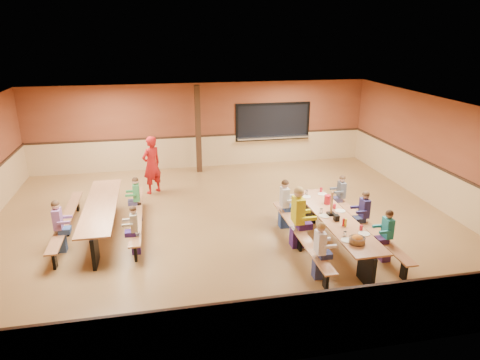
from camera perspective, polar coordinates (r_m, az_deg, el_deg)
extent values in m
plane|color=brown|center=(11.12, -1.93, -5.75)|extent=(12.00, 12.00, 0.00)
cube|color=brown|center=(15.36, -5.09, 7.22)|extent=(12.00, 0.04, 3.00)
cube|color=brown|center=(6.11, 5.86, -12.56)|extent=(12.00, 0.04, 3.00)
cube|color=brown|center=(12.92, 25.29, 3.07)|extent=(0.04, 10.00, 3.00)
cube|color=white|center=(10.21, -2.12, 9.67)|extent=(12.00, 10.00, 0.04)
cube|color=black|center=(15.81, 4.41, 7.77)|extent=(2.60, 0.06, 1.20)
cube|color=silver|center=(15.85, 4.44, 5.68)|extent=(2.70, 0.28, 0.06)
cube|color=#301C10|center=(14.76, -5.60, 6.70)|extent=(0.18, 0.18, 3.00)
cube|color=#A96B43|center=(9.89, 12.64, -4.97)|extent=(0.75, 3.60, 0.04)
cube|color=black|center=(8.83, 16.50, -11.18)|extent=(0.08, 0.60, 0.70)
cube|color=black|center=(11.35, 9.42, -3.54)|extent=(0.08, 0.60, 0.70)
cube|color=#A96B43|center=(9.73, 8.03, -6.99)|extent=(0.26, 3.60, 0.04)
cube|color=black|center=(9.83, 7.96, -8.16)|extent=(0.06, 0.18, 0.41)
cube|color=#A96B43|center=(10.36, 16.73, -5.96)|extent=(0.26, 3.60, 0.04)
cube|color=black|center=(10.45, 16.62, -7.08)|extent=(0.06, 0.18, 0.41)
cube|color=#A96B43|center=(10.88, -18.08, -3.21)|extent=(0.75, 3.60, 0.04)
cube|color=black|center=(9.63, -18.78, -8.74)|extent=(0.08, 0.60, 0.70)
cube|color=black|center=(12.44, -17.18, -2.08)|extent=(0.08, 0.60, 0.70)
cube|color=#A96B43|center=(11.12, -22.15, -4.82)|extent=(0.26, 3.60, 0.04)
cube|color=black|center=(11.21, -22.00, -5.87)|extent=(0.06, 0.18, 0.41)
cube|color=#A96B43|center=(10.91, -13.61, -4.35)|extent=(0.26, 3.60, 0.04)
cube|color=black|center=(11.00, -13.52, -5.42)|extent=(0.06, 0.18, 0.41)
imported|color=#B01514|center=(13.12, -11.70, 1.98)|extent=(0.77, 0.73, 1.77)
cylinder|color=red|center=(10.54, 11.57, -2.57)|extent=(0.16, 0.16, 0.22)
cube|color=black|center=(9.70, 12.74, -4.92)|extent=(0.10, 0.14, 0.13)
cylinder|color=yellow|center=(9.47, 13.89, -5.52)|extent=(0.06, 0.06, 0.17)
cylinder|color=#B2140F|center=(9.47, 13.65, -5.49)|extent=(0.06, 0.06, 0.17)
cube|color=black|center=(9.96, 12.01, -4.42)|extent=(0.16, 0.16, 0.06)
cube|color=#A96B43|center=(9.86, 12.12, -2.93)|extent=(0.02, 0.09, 0.50)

